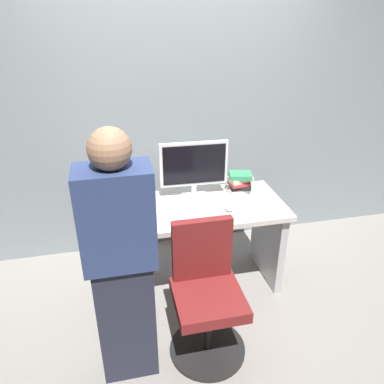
% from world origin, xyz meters
% --- Properties ---
extents(ground_plane, '(9.00, 9.00, 0.00)m').
position_xyz_m(ground_plane, '(0.00, 0.00, 0.00)').
color(ground_plane, gray).
extents(wall_back, '(6.40, 0.10, 3.00)m').
position_xyz_m(wall_back, '(0.00, 0.74, 1.50)').
color(wall_back, gray).
rests_on(wall_back, ground).
extents(desk, '(1.47, 0.66, 0.75)m').
position_xyz_m(desk, '(0.00, 0.00, 0.52)').
color(desk, beige).
rests_on(desk, ground).
extents(office_chair, '(0.52, 0.52, 0.94)m').
position_xyz_m(office_chair, '(-0.04, -0.66, 0.43)').
color(office_chair, black).
rests_on(office_chair, ground).
extents(person_at_desk, '(0.40, 0.24, 1.64)m').
position_xyz_m(person_at_desk, '(-0.56, -0.73, 0.84)').
color(person_at_desk, '#262838').
rests_on(person_at_desk, ground).
extents(monitor, '(0.54, 0.15, 0.46)m').
position_xyz_m(monitor, '(0.07, 0.18, 1.01)').
color(monitor, silver).
rests_on(monitor, desk).
extents(keyboard, '(0.43, 0.14, 0.02)m').
position_xyz_m(keyboard, '(-0.04, -0.13, 0.76)').
color(keyboard, white).
rests_on(keyboard, desk).
extents(mouse, '(0.06, 0.10, 0.03)m').
position_xyz_m(mouse, '(0.27, -0.12, 0.77)').
color(mouse, white).
rests_on(mouse, desk).
extents(cup_near_keyboard, '(0.08, 0.08, 0.10)m').
position_xyz_m(cup_near_keyboard, '(-0.43, -0.13, 0.80)').
color(cup_near_keyboard, '#D84C3F').
rests_on(cup_near_keyboard, desk).
extents(book_stack, '(0.21, 0.19, 0.17)m').
position_xyz_m(book_stack, '(0.45, 0.16, 0.84)').
color(book_stack, white).
rests_on(book_stack, desk).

